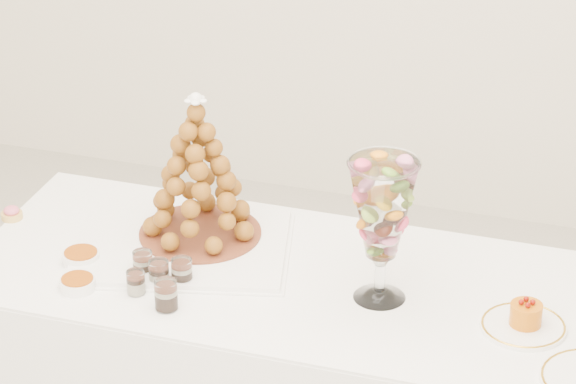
% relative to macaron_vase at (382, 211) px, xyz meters
% --- Properties ---
extents(lace_tray, '(0.62, 0.52, 0.02)m').
position_rel_macaron_vase_xyz_m(lace_tray, '(-0.55, 0.06, -0.23)').
color(lace_tray, white).
rests_on(lace_tray, buffet_table).
extents(macaron_vase, '(0.17, 0.17, 0.37)m').
position_rel_macaron_vase_xyz_m(macaron_vase, '(0.00, 0.00, 0.00)').
color(macaron_vase, white).
rests_on(macaron_vase, buffet_table).
extents(cake_plate, '(0.20, 0.20, 0.01)m').
position_rel_macaron_vase_xyz_m(cake_plate, '(0.36, -0.03, -0.23)').
color(cake_plate, white).
rests_on(cake_plate, buffet_table).
extents(pink_tart, '(0.06, 0.06, 0.04)m').
position_rel_macaron_vase_xyz_m(pink_tart, '(-1.05, 0.09, -0.22)').
color(pink_tart, tan).
rests_on(pink_tart, buffet_table).
extents(verrine_a, '(0.06, 0.06, 0.07)m').
position_rel_macaron_vase_xyz_m(verrine_a, '(-0.59, -0.08, -0.21)').
color(verrine_a, white).
rests_on(verrine_a, buffet_table).
extents(verrine_b, '(0.05, 0.05, 0.07)m').
position_rel_macaron_vase_xyz_m(verrine_b, '(-0.54, -0.11, -0.20)').
color(verrine_b, white).
rests_on(verrine_b, buffet_table).
extents(verrine_c, '(0.06, 0.06, 0.07)m').
position_rel_macaron_vase_xyz_m(verrine_c, '(-0.48, -0.09, -0.20)').
color(verrine_c, white).
rests_on(verrine_c, buffet_table).
extents(verrine_d, '(0.05, 0.05, 0.06)m').
position_rel_macaron_vase_xyz_m(verrine_d, '(-0.58, -0.17, -0.21)').
color(verrine_d, white).
rests_on(verrine_d, buffet_table).
extents(verrine_e, '(0.06, 0.06, 0.08)m').
position_rel_macaron_vase_xyz_m(verrine_e, '(-0.48, -0.21, -0.20)').
color(verrine_e, white).
rests_on(verrine_e, buffet_table).
extents(ramekin_back, '(0.10, 0.10, 0.03)m').
position_rel_macaron_vase_xyz_m(ramekin_back, '(-0.77, -0.07, -0.22)').
color(ramekin_back, white).
rests_on(ramekin_back, buffet_table).
extents(ramekin_front, '(0.09, 0.09, 0.03)m').
position_rel_macaron_vase_xyz_m(ramekin_front, '(-0.72, -0.19, -0.22)').
color(ramekin_front, white).
rests_on(ramekin_front, buffet_table).
extents(croquembouche, '(0.32, 0.32, 0.40)m').
position_rel_macaron_vase_xyz_m(croquembouche, '(-0.52, 0.13, -0.02)').
color(croquembouche, brown).
rests_on(croquembouche, lace_tray).
extents(mousse_cake, '(0.08, 0.08, 0.07)m').
position_rel_macaron_vase_xyz_m(mousse_cake, '(0.36, -0.03, -0.20)').
color(mousse_cake, '#C56109').
rests_on(mousse_cake, cake_plate).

